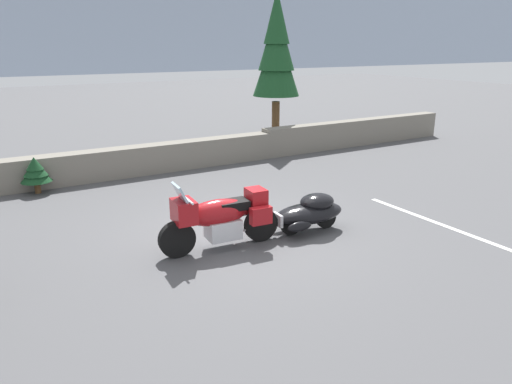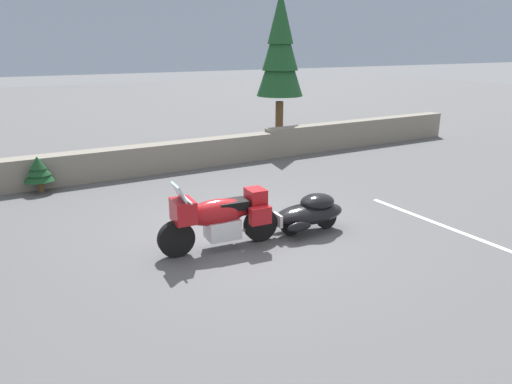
{
  "view_description": "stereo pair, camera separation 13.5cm",
  "coord_description": "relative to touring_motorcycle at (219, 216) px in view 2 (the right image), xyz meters",
  "views": [
    {
      "loc": [
        -4.28,
        -7.72,
        3.6
      ],
      "look_at": [
        0.29,
        -0.08,
        0.85
      ],
      "focal_mm": 33.57,
      "sensor_mm": 36.0,
      "label": 1
    },
    {
      "loc": [
        -4.17,
        -7.79,
        3.6
      ],
      "look_at": [
        0.29,
        -0.08,
        0.85
      ],
      "focal_mm": 33.57,
      "sensor_mm": 36.0,
      "label": 2
    }
  ],
  "objects": [
    {
      "name": "ground_plane",
      "position": [
        0.67,
        0.41,
        -0.62
      ],
      "size": [
        80.0,
        80.0,
        0.0
      ],
      "primitive_type": "plane",
      "color": "#4C4C4F"
    },
    {
      "name": "stone_guard_wall",
      "position": [
        0.61,
        5.92,
        -0.19
      ],
      "size": [
        24.0,
        0.59,
        0.94
      ],
      "color": "slate",
      "rests_on": "ground"
    },
    {
      "name": "touring_motorcycle",
      "position": [
        0.0,
        0.0,
        0.0
      ],
      "size": [
        2.31,
        0.85,
        1.33
      ],
      "color": "black",
      "rests_on": "ground"
    },
    {
      "name": "car_shaped_trailer",
      "position": [
        1.92,
        -0.15,
        -0.21
      ],
      "size": [
        2.22,
        0.84,
        0.76
      ],
      "color": "black",
      "rests_on": "ground"
    },
    {
      "name": "pine_tree_tall",
      "position": [
        6.19,
        7.64,
        2.82
      ],
      "size": [
        1.69,
        1.69,
        5.49
      ],
      "color": "brown",
      "rests_on": "ground"
    },
    {
      "name": "pine_sapling_near",
      "position": [
        -2.41,
        5.45,
        -0.04
      ],
      "size": [
        0.75,
        0.75,
        0.93
      ],
      "color": "brown",
      "rests_on": "ground"
    },
    {
      "name": "parking_stripe_marker",
      "position": [
        4.51,
        -1.09,
        -0.62
      ],
      "size": [
        0.12,
        3.6,
        0.01
      ],
      "primitive_type": "cube",
      "color": "silver",
      "rests_on": "ground"
    }
  ]
}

